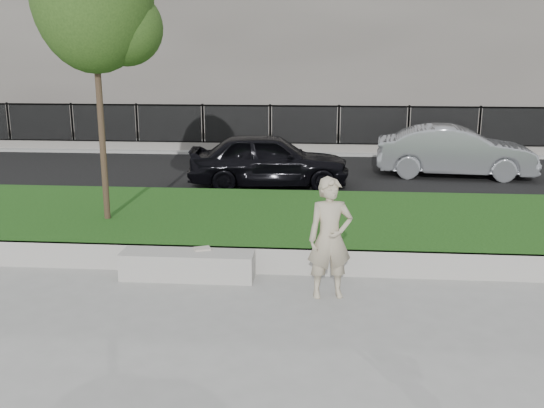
# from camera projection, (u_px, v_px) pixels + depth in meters

# --- Properties ---
(ground) EXTENTS (90.00, 90.00, 0.00)m
(ground) POSITION_uv_depth(u_px,v_px,m) (237.00, 300.00, 8.12)
(ground) COLOR gray
(ground) RESTS_ON ground
(grass_bank) EXTENTS (34.00, 4.00, 0.40)m
(grass_bank) POSITION_uv_depth(u_px,v_px,m) (260.00, 224.00, 10.97)
(grass_bank) COLOR black
(grass_bank) RESTS_ON ground
(grass_kerb) EXTENTS (34.00, 0.08, 0.40)m
(grass_kerb) POSITION_uv_depth(u_px,v_px,m) (247.00, 260.00, 9.08)
(grass_kerb) COLOR #A7A59C
(grass_kerb) RESTS_ON ground
(street) EXTENTS (34.00, 7.00, 0.04)m
(street) POSITION_uv_depth(u_px,v_px,m) (281.00, 175.00, 16.33)
(street) COLOR black
(street) RESTS_ON ground
(far_pavement) EXTENTS (34.00, 3.00, 0.12)m
(far_pavement) POSITION_uv_depth(u_px,v_px,m) (290.00, 148.00, 20.67)
(far_pavement) COLOR gray
(far_pavement) RESTS_ON ground
(iron_fence) EXTENTS (32.00, 0.30, 1.50)m
(iron_fence) POSITION_uv_depth(u_px,v_px,m) (289.00, 138.00, 19.59)
(iron_fence) COLOR slate
(iron_fence) RESTS_ON far_pavement
(building_facade) EXTENTS (34.00, 10.00, 10.00)m
(building_facade) POSITION_uv_depth(u_px,v_px,m) (300.00, 10.00, 26.24)
(building_facade) COLOR #5B5550
(building_facade) RESTS_ON ground
(stone_bench) EXTENTS (1.95, 0.49, 0.40)m
(stone_bench) POSITION_uv_depth(u_px,v_px,m) (188.00, 265.00, 8.88)
(stone_bench) COLOR #A7A59C
(stone_bench) RESTS_ON ground
(man) EXTENTS (0.67, 0.51, 1.65)m
(man) POSITION_uv_depth(u_px,v_px,m) (330.00, 238.00, 8.06)
(man) COLOR #BAAD8F
(man) RESTS_ON ground
(book) EXTENTS (0.29, 0.25, 0.03)m
(book) POSITION_uv_depth(u_px,v_px,m) (202.00, 249.00, 8.95)
(book) COLOR beige
(book) RESTS_ON stone_bench
(car_dark) EXTENTS (4.00, 1.90, 1.32)m
(car_dark) POSITION_uv_depth(u_px,v_px,m) (269.00, 160.00, 14.70)
(car_dark) COLOR black
(car_dark) RESTS_ON street
(car_silver) EXTENTS (4.15, 1.76, 1.33)m
(car_silver) POSITION_uv_depth(u_px,v_px,m) (455.00, 151.00, 15.90)
(car_silver) COLOR gray
(car_silver) RESTS_ON street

